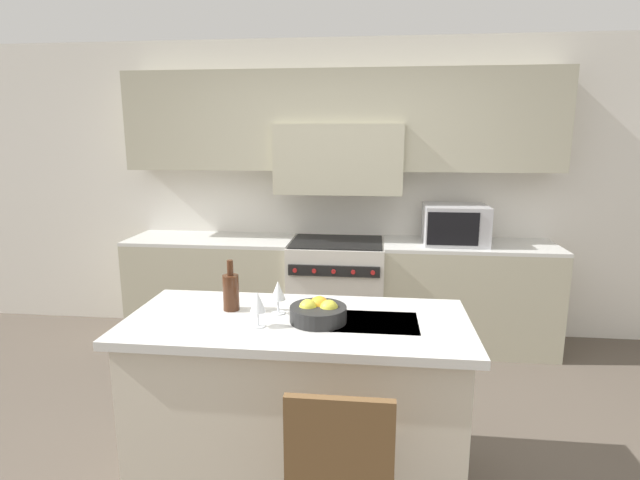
{
  "coord_description": "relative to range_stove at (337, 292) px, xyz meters",
  "views": [
    {
      "loc": [
        0.33,
        -2.48,
        1.86
      ],
      "look_at": [
        -0.03,
        0.73,
        1.18
      ],
      "focal_mm": 28.0,
      "sensor_mm": 36.0,
      "label": 1
    }
  ],
  "objects": [
    {
      "name": "wine_bottle",
      "position": [
        -0.44,
        -1.79,
        0.56
      ],
      "size": [
        0.09,
        0.09,
        0.28
      ],
      "color": "#422314",
      "rests_on": "kitchen_island"
    },
    {
      "name": "kitchen_island",
      "position": [
        -0.06,
        -1.88,
        -0.0
      ],
      "size": [
        1.77,
        0.8,
        0.93
      ],
      "color": "beige",
      "rests_on": "ground_plane"
    },
    {
      "name": "back_counter",
      "position": [
        0.0,
        0.02,
        -0.0
      ],
      "size": [
        3.78,
        0.62,
        0.94
      ],
      "color": "#B2AD93",
      "rests_on": "ground_plane"
    },
    {
      "name": "range_stove",
      "position": [
        0.0,
        0.0,
        0.0
      ],
      "size": [
        0.82,
        0.7,
        0.94
      ],
      "color": "beige",
      "rests_on": "ground_plane"
    },
    {
      "name": "microwave",
      "position": [
        1.01,
        0.02,
        0.64
      ],
      "size": [
        0.53,
        0.44,
        0.33
      ],
      "color": "#B7B7BC",
      "rests_on": "back_counter"
    },
    {
      "name": "back_cabinetry",
      "position": [
        -0.0,
        0.27,
        1.14
      ],
      "size": [
        10.0,
        0.46,
        2.7
      ],
      "color": "silver",
      "rests_on": "ground_plane"
    },
    {
      "name": "fruit_bowl",
      "position": [
        0.05,
        -1.9,
        0.5
      ],
      "size": [
        0.29,
        0.29,
        0.12
      ],
      "color": "black",
      "rests_on": "kitchen_island"
    },
    {
      "name": "wine_glass_far",
      "position": [
        -0.17,
        -1.82,
        0.58
      ],
      "size": [
        0.08,
        0.08,
        0.18
      ],
      "color": "white",
      "rests_on": "kitchen_island"
    },
    {
      "name": "island_chair",
      "position": [
        0.22,
        -2.59,
        0.08
      ],
      "size": [
        0.42,
        0.4,
        0.95
      ],
      "color": "brown",
      "rests_on": "ground_plane"
    },
    {
      "name": "wine_glass_near",
      "position": [
        -0.24,
        -2.01,
        0.58
      ],
      "size": [
        0.08,
        0.08,
        0.18
      ],
      "color": "white",
      "rests_on": "kitchen_island"
    },
    {
      "name": "ground_plane",
      "position": [
        -0.0,
        -1.81,
        -0.47
      ],
      "size": [
        10.0,
        10.0,
        0.0
      ],
      "primitive_type": "plane",
      "color": "brown"
    }
  ]
}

